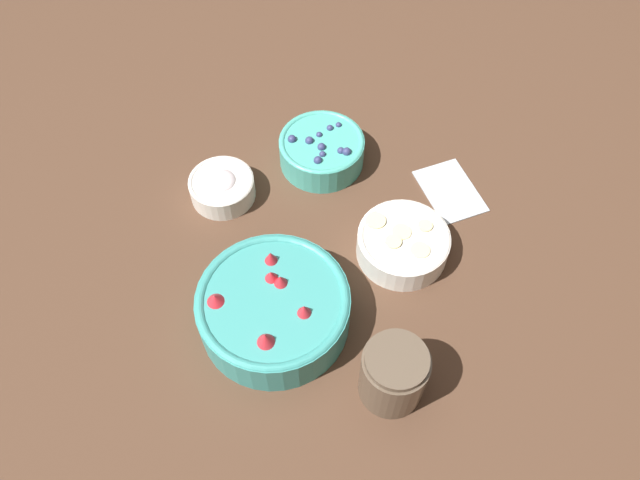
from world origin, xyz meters
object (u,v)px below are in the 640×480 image
bowl_strawberries (273,307)px  jar_chocolate (393,375)px  bowl_cream (222,186)px  bowl_blueberries (322,149)px  bowl_bananas (403,243)px

bowl_strawberries → jar_chocolate: bearing=59.8°
bowl_cream → jar_chocolate: jar_chocolate is taller
bowl_cream → jar_chocolate: bearing=39.7°
bowl_cream → bowl_strawberries: bearing=24.5°
bowl_strawberries → bowl_cream: bowl_strawberries is taller
bowl_blueberries → bowl_cream: (0.09, -0.17, -0.01)m
bowl_cream → jar_chocolate: 0.46m
bowl_cream → bowl_bananas: bearing=70.6°
bowl_strawberries → bowl_blueberries: 0.34m
bowl_strawberries → bowl_blueberries: bowl_strawberries is taller
bowl_strawberries → jar_chocolate: (0.10, 0.18, 0.01)m
bowl_blueberries → jar_chocolate: jar_chocolate is taller
bowl_blueberries → bowl_cream: 0.19m
bowl_blueberries → bowl_strawberries: bearing=-10.4°
bowl_strawberries → jar_chocolate: jar_chocolate is taller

